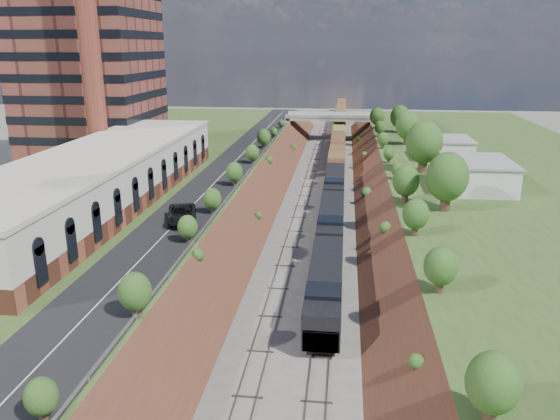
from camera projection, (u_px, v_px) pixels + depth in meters
The scene contains 18 objects.
platform_left at pixel (129, 181), 95.02m from camera, with size 44.00×180.00×5.00m, color #385422.
platform_right at pixel (524, 193), 87.58m from camera, with size 44.00×180.00×5.00m, color #385422.
embankment_left at pixel (254, 199), 93.27m from camera, with size 7.07×180.00×7.07m, color brown.
embankment_right at pixel (384, 203), 90.79m from camera, with size 7.07×180.00×7.07m, color brown.
rail_left_track at pixel (303, 200), 92.29m from camera, with size 1.58×180.00×0.18m, color gray.
rail_right_track at pixel (334, 201), 91.71m from camera, with size 1.58×180.00×0.18m, color gray.
road at pixel (228, 170), 92.31m from camera, with size 8.00×180.00×0.10m, color black.
guardrail at pixel (251, 168), 91.51m from camera, with size 0.10×171.00×0.70m.
commercial_building at pixel (99, 178), 71.81m from camera, with size 14.30×62.30×7.00m.
highrise_tower at pixel (83, 1), 98.84m from camera, with size 22.00×22.00×53.90m.
smokestack at pixel (90, 47), 85.02m from camera, with size 3.20×3.20×40.00m, color brown.
overpass at pixel (330, 122), 149.51m from camera, with size 24.50×8.30×7.40m.
white_building_near at pixel (477, 175), 79.74m from camera, with size 9.00×12.00×4.00m, color silver.
white_building_far at pixel (447, 149), 100.76m from camera, with size 8.00×10.00×3.60m, color silver.
tree_right_large at pixel (447, 177), 68.38m from camera, with size 5.25×5.25×7.61m.
tree_left_crest at pixel (179, 240), 53.30m from camera, with size 2.45×2.45×3.55m.
freight_train at pixel (339, 140), 134.32m from camera, with size 3.27×183.08×4.82m.
suv at pixel (182, 214), 64.58m from camera, with size 3.26×7.08×1.97m, color black.
Camera 1 is at (3.97, -28.64, 25.30)m, focal length 35.00 mm.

